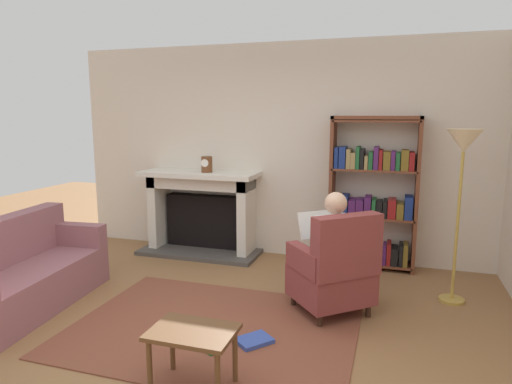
{
  "coord_description": "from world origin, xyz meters",
  "views": [
    {
      "loc": [
        1.43,
        -3.0,
        1.82
      ],
      "look_at": [
        0.1,
        1.2,
        1.05
      ],
      "focal_mm": 31.29,
      "sensor_mm": 36.0,
      "label": 1
    }
  ],
  "objects_px": {
    "bookshelf": "(372,197)",
    "seated_reader": "(328,246)",
    "armchair_reading": "(335,270)",
    "side_table": "(193,339)",
    "mantel_clock": "(207,164)",
    "floor_lamp": "(463,157)",
    "fireplace": "(202,209)",
    "sofa_floral": "(21,276)"
  },
  "relations": [
    {
      "from": "armchair_reading",
      "to": "side_table",
      "type": "height_order",
      "value": "armchair_reading"
    },
    {
      "from": "fireplace",
      "to": "sofa_floral",
      "type": "height_order",
      "value": "fireplace"
    },
    {
      "from": "mantel_clock",
      "to": "floor_lamp",
      "type": "height_order",
      "value": "floor_lamp"
    },
    {
      "from": "fireplace",
      "to": "side_table",
      "type": "xyz_separation_m",
      "value": [
        1.21,
        -2.83,
        -0.22
      ]
    },
    {
      "from": "armchair_reading",
      "to": "floor_lamp",
      "type": "xyz_separation_m",
      "value": [
        1.07,
        0.63,
        1.0
      ]
    },
    {
      "from": "mantel_clock",
      "to": "seated_reader",
      "type": "height_order",
      "value": "mantel_clock"
    },
    {
      "from": "armchair_reading",
      "to": "sofa_floral",
      "type": "xyz_separation_m",
      "value": [
        -2.84,
        -0.76,
        -0.1
      ]
    },
    {
      "from": "fireplace",
      "to": "floor_lamp",
      "type": "distance_m",
      "value": 3.22
    },
    {
      "from": "seated_reader",
      "to": "floor_lamp",
      "type": "bearing_deg",
      "value": 164.67
    },
    {
      "from": "bookshelf",
      "to": "sofa_floral",
      "type": "xyz_separation_m",
      "value": [
        -3.07,
        -2.19,
        -0.54
      ]
    },
    {
      "from": "armchair_reading",
      "to": "seated_reader",
      "type": "distance_m",
      "value": 0.23
    },
    {
      "from": "side_table",
      "to": "mantel_clock",
      "type": "bearing_deg",
      "value": 111.68
    },
    {
      "from": "sofa_floral",
      "to": "floor_lamp",
      "type": "distance_m",
      "value": 4.3
    },
    {
      "from": "sofa_floral",
      "to": "armchair_reading",
      "type": "bearing_deg",
      "value": -80.38
    },
    {
      "from": "bookshelf",
      "to": "mantel_clock",
      "type": "bearing_deg",
      "value": -176.23
    },
    {
      "from": "mantel_clock",
      "to": "sofa_floral",
      "type": "distance_m",
      "value": 2.45
    },
    {
      "from": "bookshelf",
      "to": "side_table",
      "type": "relative_size",
      "value": 3.22
    },
    {
      "from": "fireplace",
      "to": "mantel_clock",
      "type": "xyz_separation_m",
      "value": [
        0.12,
        -0.1,
        0.61
      ]
    },
    {
      "from": "fireplace",
      "to": "floor_lamp",
      "type": "height_order",
      "value": "floor_lamp"
    },
    {
      "from": "mantel_clock",
      "to": "floor_lamp",
      "type": "xyz_separation_m",
      "value": [
        2.89,
        -0.66,
        0.24
      ]
    },
    {
      "from": "sofa_floral",
      "to": "floor_lamp",
      "type": "height_order",
      "value": "floor_lamp"
    },
    {
      "from": "fireplace",
      "to": "bookshelf",
      "type": "bearing_deg",
      "value": 0.87
    },
    {
      "from": "seated_reader",
      "to": "side_table",
      "type": "xyz_separation_m",
      "value": [
        -0.66,
        -1.52,
        -0.26
      ]
    },
    {
      "from": "sofa_floral",
      "to": "floor_lamp",
      "type": "xyz_separation_m",
      "value": [
        3.91,
        1.4,
        1.11
      ]
    },
    {
      "from": "seated_reader",
      "to": "sofa_floral",
      "type": "height_order",
      "value": "seated_reader"
    },
    {
      "from": "bookshelf",
      "to": "seated_reader",
      "type": "distance_m",
      "value": 1.4
    },
    {
      "from": "bookshelf",
      "to": "floor_lamp",
      "type": "xyz_separation_m",
      "value": [
        0.84,
        -0.8,
        0.57
      ]
    },
    {
      "from": "bookshelf",
      "to": "fireplace",
      "type": "bearing_deg",
      "value": -179.13
    },
    {
      "from": "seated_reader",
      "to": "floor_lamp",
      "type": "height_order",
      "value": "floor_lamp"
    },
    {
      "from": "seated_reader",
      "to": "side_table",
      "type": "distance_m",
      "value": 1.68
    },
    {
      "from": "fireplace",
      "to": "bookshelf",
      "type": "xyz_separation_m",
      "value": [
        2.18,
        0.03,
        0.28
      ]
    },
    {
      "from": "mantel_clock",
      "to": "side_table",
      "type": "xyz_separation_m",
      "value": [
        1.08,
        -2.73,
        -0.83
      ]
    },
    {
      "from": "fireplace",
      "to": "side_table",
      "type": "distance_m",
      "value": 3.08
    },
    {
      "from": "fireplace",
      "to": "seated_reader",
      "type": "relative_size",
      "value": 1.38
    },
    {
      "from": "side_table",
      "to": "floor_lamp",
      "type": "bearing_deg",
      "value": 48.83
    },
    {
      "from": "side_table",
      "to": "sofa_floral",
      "type": "bearing_deg",
      "value": 162.31
    },
    {
      "from": "side_table",
      "to": "floor_lamp",
      "type": "height_order",
      "value": "floor_lamp"
    },
    {
      "from": "floor_lamp",
      "to": "seated_reader",
      "type": "bearing_deg",
      "value": -154.58
    },
    {
      "from": "fireplace",
      "to": "seated_reader",
      "type": "xyz_separation_m",
      "value": [
        1.86,
        -1.31,
        0.04
      ]
    },
    {
      "from": "sofa_floral",
      "to": "fireplace",
      "type": "bearing_deg",
      "value": -27.94
    },
    {
      "from": "mantel_clock",
      "to": "armchair_reading",
      "type": "height_order",
      "value": "mantel_clock"
    },
    {
      "from": "mantel_clock",
      "to": "armchair_reading",
      "type": "distance_m",
      "value": 2.36
    }
  ]
}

